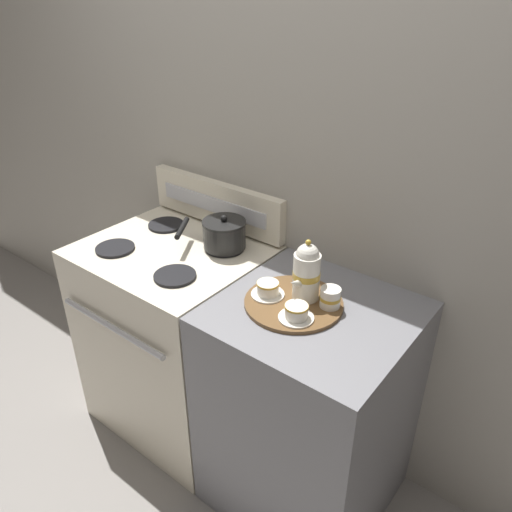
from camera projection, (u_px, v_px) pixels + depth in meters
name	position (u px, v px, depth m)	size (l,w,h in m)	color
ground_plane	(236.00, 442.00, 2.37)	(6.00, 6.00, 0.00)	gray
wall_back	(284.00, 206.00, 2.07)	(6.00, 0.05, 2.20)	#9E998E
stove	(178.00, 337.00, 2.32)	(0.75, 0.67, 0.94)	beige
control_panel	(216.00, 203.00, 2.24)	(0.73, 0.05, 0.20)	beige
side_counter	(308.00, 409.00, 1.94)	(0.66, 0.64, 0.93)	slate
saucepan	(223.00, 234.00, 2.06)	(0.30, 0.27, 0.14)	black
serving_tray	(294.00, 303.00, 1.74)	(0.35, 0.35, 0.01)	brown
teapot	(306.00, 272.00, 1.70)	(0.10, 0.15, 0.23)	white
teacup_left	(296.00, 312.00, 1.63)	(0.12, 0.12, 0.05)	white
teacup_right	(268.00, 289.00, 1.75)	(0.12, 0.12, 0.05)	white
creamer_jug	(330.00, 297.00, 1.69)	(0.07, 0.07, 0.07)	white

